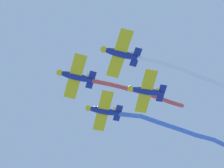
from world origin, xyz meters
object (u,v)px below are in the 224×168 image
at_px(airplane_lead, 75,76).
at_px(airplane_left_wing, 120,53).
at_px(airplane_slot, 146,91).
at_px(airplane_right_wing, 103,111).

relative_size(airplane_lead, airplane_left_wing, 1.00).
bearing_deg(airplane_lead, airplane_slot, 177.29).
bearing_deg(airplane_lead, airplane_left_wing, 132.22).
relative_size(airplane_lead, airplane_slot, 0.97).
xyz_separation_m(airplane_lead, airplane_right_wing, (1.67, 7.74, 0.30)).
xyz_separation_m(airplane_lead, airplane_left_wing, (7.73, -1.67, -0.40)).
bearing_deg(airplane_left_wing, airplane_right_wing, -92.74).
distance_m(airplane_left_wing, airplane_right_wing, 11.22).
distance_m(airplane_lead, airplane_right_wing, 7.92).
relative_size(airplane_left_wing, airplane_slot, 0.97).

